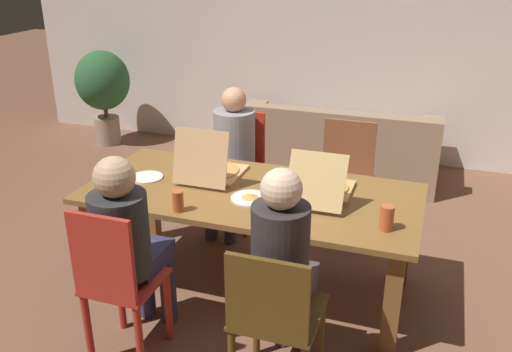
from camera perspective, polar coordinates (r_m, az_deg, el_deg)
name	(u,v)px	position (r m, az deg, el deg)	size (l,w,h in m)	color
ground_plane	(251,285)	(3.90, -0.49, -11.29)	(20.00, 20.00, 0.00)	brown
back_wall	(340,35)	(6.04, 8.71, 14.25)	(7.43, 0.12, 2.62)	beige
dining_table	(251,206)	(3.59, -0.52, -3.09)	(2.15, 0.98, 0.72)	brown
chair_0	(239,164)	(4.58, -1.81, 1.21)	(0.39, 0.46, 0.93)	#AE2B19
person_0	(232,149)	(4.37, -2.55, 2.87)	(0.33, 0.54, 1.17)	#313548
chair_1	(274,317)	(2.78, 1.87, -14.42)	(0.43, 0.44, 0.90)	#513B14
person_1	(284,262)	(2.78, 2.90, -8.92)	(0.28, 0.52, 1.25)	#443B4A
chair_2	(117,283)	(3.09, -14.26, -10.66)	(0.38, 0.39, 0.96)	#B12C20
person_2	(128,238)	(3.09, -13.15, -6.27)	(0.31, 0.53, 1.21)	#302F4D
chair_3	(345,176)	(4.40, 9.19, 0.00)	(0.43, 0.45, 0.92)	brown
pizza_box_0	(212,169)	(3.76, -4.56, 0.71)	(0.37, 0.47, 0.38)	tan
pizza_box_1	(323,187)	(3.51, 6.96, -1.15)	(0.35, 0.53, 0.33)	tan
plate_0	(147,177)	(3.81, -11.24, -0.13)	(0.22, 0.22, 0.01)	white
plate_1	(250,198)	(3.43, -0.60, -2.28)	(0.24, 0.24, 0.03)	white
drinking_glass_0	(288,198)	(3.31, 3.32, -2.33)	(0.07, 0.07, 0.11)	#DAC567
drinking_glass_1	(387,218)	(3.13, 13.41, -4.24)	(0.08, 0.08, 0.14)	#B9532C
drinking_glass_2	(178,201)	(3.29, -8.09, -2.60)	(0.07, 0.07, 0.13)	#B35027
couch	(333,149)	(5.64, 7.98, 2.78)	(2.06, 0.84, 0.75)	#91745A
potted_plant	(103,85)	(6.63, -15.59, 9.06)	(0.62, 0.62, 1.10)	gray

